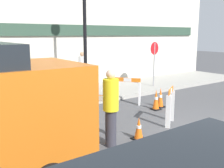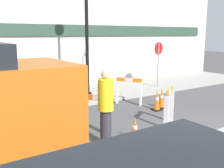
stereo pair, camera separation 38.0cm
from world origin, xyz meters
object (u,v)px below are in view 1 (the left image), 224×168
Objects in this scene: person_pedestrian at (82,70)px; streetlamp_post at (85,17)px; stop_sign at (154,57)px; person_worker at (111,106)px.

streetlamp_post is at bearing 60.65° from person_pedestrian.
stop_sign is 1.16× the size of person_worker.
stop_sign reaches higher than person_pedestrian.
person_pedestrian is (-3.22, 1.24, -0.50)m from stop_sign.
stop_sign is 3.49m from person_pedestrian.
stop_sign is at bearing 4.05° from streetlamp_post.
streetlamp_post is 2.61× the size of person_worker.
streetlamp_post is 2.79× the size of person_pedestrian.
person_worker is 5.90m from person_pedestrian.
stop_sign reaches higher than person_worker.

